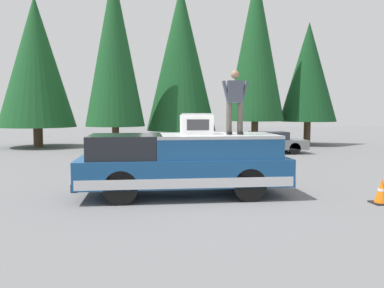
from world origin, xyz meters
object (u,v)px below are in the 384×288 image
object	(u,v)px
pickup_truck	(183,163)
person_on_truck_bed	(235,100)
parked_car_grey	(267,143)
parked_car_silver	(167,144)
compressor_unit	(196,124)
traffic_cone	(382,192)

from	to	relation	value
pickup_truck	person_on_truck_bed	size ratio (longest dim) A/B	3.28
parked_car_grey	parked_car_silver	size ratio (longest dim) A/B	1.00
pickup_truck	compressor_unit	bearing A→B (deg)	-71.65
parked_car_grey	parked_car_silver	bearing A→B (deg)	95.31
compressor_unit	parked_car_grey	size ratio (longest dim) A/B	0.20
pickup_truck	person_on_truck_bed	bearing A→B (deg)	-95.62
person_on_truck_bed	parked_car_silver	bearing A→B (deg)	7.31
parked_car_silver	person_on_truck_bed	bearing A→B (deg)	-172.69
pickup_truck	parked_car_grey	distance (m)	11.57
parked_car_grey	traffic_cone	xyz separation A→B (m)	(-11.69, 0.70, -0.29)
pickup_truck	traffic_cone	xyz separation A→B (m)	(-1.49, -4.76, -0.58)
pickup_truck	compressor_unit	distance (m)	1.12
pickup_truck	person_on_truck_bed	world-z (taller)	person_on_truck_bed
parked_car_silver	parked_car_grey	bearing A→B (deg)	-84.69
parked_car_grey	parked_car_silver	xyz separation A→B (m)	(-0.50, 5.36, 0.00)
person_on_truck_bed	traffic_cone	xyz separation A→B (m)	(-1.35, -3.40, -2.26)
person_on_truck_bed	traffic_cone	size ratio (longest dim) A/B	2.73
traffic_cone	parked_car_silver	bearing A→B (deg)	22.62
pickup_truck	parked_car_silver	world-z (taller)	pickup_truck
parked_car_silver	traffic_cone	distance (m)	12.13
parked_car_grey	traffic_cone	distance (m)	11.71
pickup_truck	parked_car_silver	bearing A→B (deg)	-0.58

